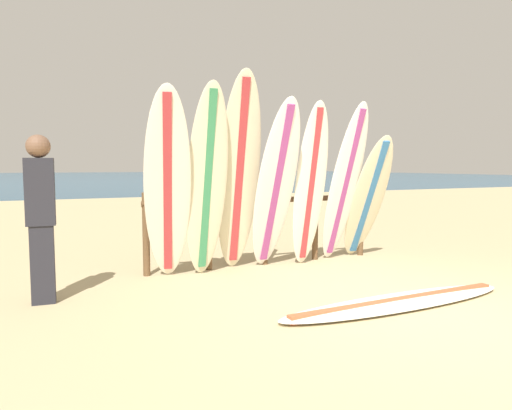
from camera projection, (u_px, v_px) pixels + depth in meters
name	position (u px, v px, depth m)	size (l,w,h in m)	color
ground_plane	(448.00, 321.00, 4.25)	(120.00, 120.00, 0.00)	tan
ocean_water	(74.00, 177.00, 56.84)	(120.00, 80.00, 0.01)	navy
surfboard_rack	(265.00, 218.00, 6.63)	(3.47, 0.09, 1.08)	brown
surfboard_leaning_far_left	(168.00, 186.00, 5.58)	(0.72, 0.90, 2.34)	white
surfboard_leaning_left	(207.00, 182.00, 5.79)	(0.55, 0.61, 2.43)	beige
surfboard_leaning_center_left	(239.00, 174.00, 6.10)	(0.63, 0.80, 2.62)	beige
surfboard_leaning_center	(276.00, 187.00, 6.16)	(0.55, 0.93, 2.28)	white
surfboard_leaning_center_right	(310.00, 185.00, 6.44)	(0.48, 0.57, 2.29)	white
surfboard_leaning_right	(344.00, 185.00, 6.66)	(0.48, 0.93, 2.28)	white
surfboard_leaning_far_right	(368.00, 199.00, 6.91)	(0.62, 0.98, 1.85)	beige
surfboard_lying_on_sand	(399.00, 302.00, 4.72)	(2.83, 0.61, 0.08)	white
beachgoer_standing	(41.00, 212.00, 4.71)	(0.29, 0.23, 1.73)	#26262D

